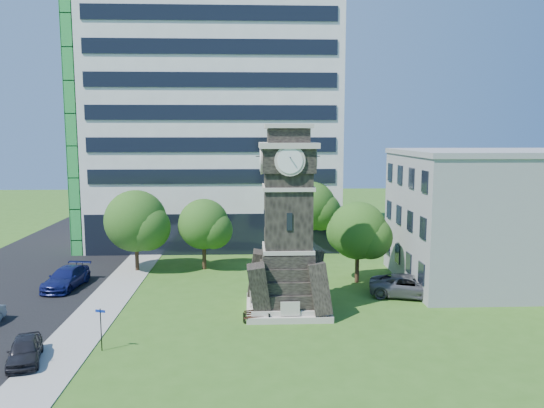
{
  "coord_description": "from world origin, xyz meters",
  "views": [
    {
      "loc": [
        0.59,
        -31.94,
        11.64
      ],
      "look_at": [
        2.13,
        5.67,
        6.63
      ],
      "focal_mm": 35.0,
      "sensor_mm": 36.0,
      "label": 1
    }
  ],
  "objects_px": {
    "car_street_north": "(66,278)",
    "car_east_lot": "(409,286)",
    "street_sign": "(101,324)",
    "park_bench": "(256,316)",
    "clock_tower": "(288,232)",
    "car_street_south": "(25,350)"
  },
  "relations": [
    {
      "from": "car_east_lot",
      "to": "park_bench",
      "type": "height_order",
      "value": "car_east_lot"
    },
    {
      "from": "car_street_north",
      "to": "street_sign",
      "type": "distance_m",
      "value": 13.44
    },
    {
      "from": "car_street_north",
      "to": "park_bench",
      "type": "height_order",
      "value": "car_street_north"
    },
    {
      "from": "clock_tower",
      "to": "car_street_north",
      "type": "relative_size",
      "value": 2.32
    },
    {
      "from": "park_bench",
      "to": "car_street_south",
      "type": "bearing_deg",
      "value": -173.13
    },
    {
      "from": "car_street_north",
      "to": "car_east_lot",
      "type": "relative_size",
      "value": 0.93
    },
    {
      "from": "car_east_lot",
      "to": "street_sign",
      "type": "distance_m",
      "value": 21.33
    },
    {
      "from": "clock_tower",
      "to": "street_sign",
      "type": "xyz_separation_m",
      "value": [
        -10.49,
        -6.26,
        -3.81
      ]
    },
    {
      "from": "clock_tower",
      "to": "street_sign",
      "type": "height_order",
      "value": "clock_tower"
    },
    {
      "from": "car_east_lot",
      "to": "car_street_south",
      "type": "bearing_deg",
      "value": 129.47
    },
    {
      "from": "car_street_south",
      "to": "park_bench",
      "type": "relative_size",
      "value": 2.4
    },
    {
      "from": "clock_tower",
      "to": "car_street_north",
      "type": "height_order",
      "value": "clock_tower"
    },
    {
      "from": "clock_tower",
      "to": "car_street_north",
      "type": "xyz_separation_m",
      "value": [
        -16.44,
        5.77,
        -4.52
      ]
    },
    {
      "from": "car_street_south",
      "to": "car_street_north",
      "type": "height_order",
      "value": "car_street_north"
    },
    {
      "from": "park_bench",
      "to": "clock_tower",
      "type": "bearing_deg",
      "value": 30.58
    },
    {
      "from": "car_street_south",
      "to": "street_sign",
      "type": "height_order",
      "value": "street_sign"
    },
    {
      "from": "street_sign",
      "to": "park_bench",
      "type": "bearing_deg",
      "value": 40.76
    },
    {
      "from": "car_east_lot",
      "to": "street_sign",
      "type": "bearing_deg",
      "value": 130.02
    },
    {
      "from": "car_east_lot",
      "to": "park_bench",
      "type": "bearing_deg",
      "value": 129.2
    },
    {
      "from": "park_bench",
      "to": "car_east_lot",
      "type": "bearing_deg",
      "value": 6.35
    },
    {
      "from": "park_bench",
      "to": "street_sign",
      "type": "height_order",
      "value": "street_sign"
    },
    {
      "from": "car_street_north",
      "to": "street_sign",
      "type": "relative_size",
      "value": 2.23
    }
  ]
}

